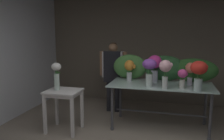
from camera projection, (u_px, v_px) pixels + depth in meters
The scene contains 15 objects.
ground_plane at pixel (136, 126), 4.58m from camera, with size 7.80×7.80×0.00m, color gray.
wall_back at pixel (148, 50), 6.05m from camera, with size 5.27×0.12×2.72m, color #706656.
wall_left at pixel (14, 53), 5.02m from camera, with size 0.12×3.67×2.72m, color silver.
display_table_glass at pixel (161, 91), 4.42m from camera, with size 1.90×0.91×0.86m.
side_table_white at pixel (63, 97), 4.29m from camera, with size 0.61×0.53×0.77m.
florist at pixel (113, 70), 5.29m from camera, with size 0.63×0.24×1.58m.
foliage_backdrop at pixel (165, 69), 4.66m from camera, with size 2.04×0.26×0.50m.
vase_violet_roses at pixel (149, 69), 4.17m from camera, with size 0.25×0.25×0.49m.
vase_magenta_hydrangea at pixel (155, 65), 4.50m from camera, with size 0.27×0.27×0.52m.
vase_scarlet_stock at pixel (199, 72), 3.83m from camera, with size 0.28×0.27×0.50m.
vase_blush_ranunculus at pixel (165, 70), 3.97m from camera, with size 0.23×0.21×0.50m.
vase_sunset_freesia at pixel (130, 68), 4.62m from camera, with size 0.22×0.19×0.42m.
vase_coral_tulips at pixel (190, 71), 4.28m from camera, with size 0.18×0.17×0.41m.
vase_fuchsia_carnations at pixel (183, 77), 4.04m from camera, with size 0.18×0.17×0.33m.
vase_white_roses_tall at pixel (56, 74), 4.25m from camera, with size 0.18×0.18×0.50m.
Camera 1 is at (0.66, -2.54, 1.84)m, focal length 37.78 mm.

